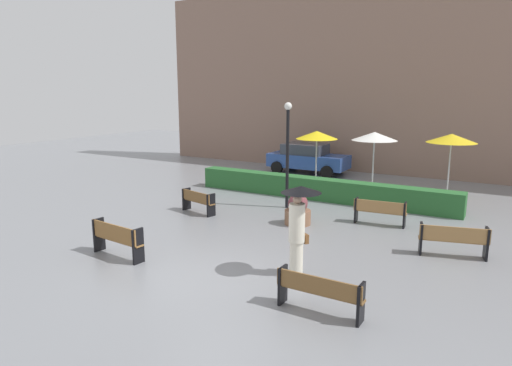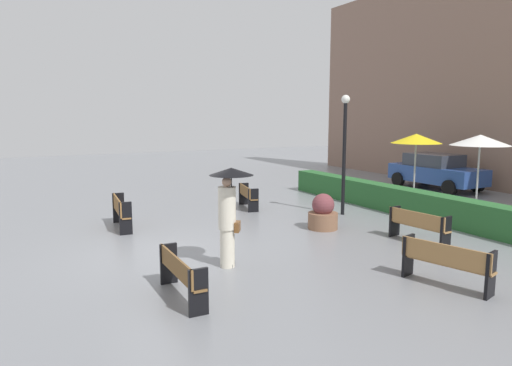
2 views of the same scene
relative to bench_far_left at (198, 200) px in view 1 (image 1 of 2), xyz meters
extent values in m
plane|color=gray|center=(3.87, -4.23, -0.48)|extent=(60.00, 60.00, 0.00)
cube|color=brown|center=(0.01, 0.05, -0.05)|extent=(1.53, 0.60, 0.04)
cube|color=brown|center=(-0.02, -0.09, 0.15)|extent=(1.47, 0.38, 0.36)
cube|color=black|center=(-0.67, 0.19, -0.07)|extent=(0.14, 0.37, 0.81)
cube|color=black|center=(0.68, -0.12, -0.07)|extent=(0.14, 0.37, 0.81)
cube|color=olive|center=(0.87, -4.54, -0.02)|extent=(1.76, 0.40, 0.04)
cube|color=olive|center=(0.86, -4.69, 0.22)|extent=(1.74, 0.19, 0.44)
cube|color=black|center=(0.06, -4.49, -0.02)|extent=(0.09, 0.35, 0.92)
cube|color=black|center=(1.68, -4.64, -0.02)|extent=(0.09, 0.35, 0.92)
cube|color=brown|center=(6.68, -4.73, -0.04)|extent=(1.78, 0.26, 0.04)
cube|color=brown|center=(6.68, -4.87, 0.15)|extent=(1.78, 0.06, 0.35)
cube|color=black|center=(5.85, -4.74, -0.07)|extent=(0.06, 0.34, 0.81)
cube|color=black|center=(7.51, -4.76, -0.07)|extent=(0.06, 0.34, 0.81)
cube|color=#9E7242|center=(6.05, 1.91, -0.04)|extent=(1.70, 0.44, 0.04)
cube|color=#9E7242|center=(6.07, 1.75, 0.16)|extent=(1.68, 0.20, 0.37)
cube|color=black|center=(5.28, 1.82, -0.06)|extent=(0.10, 0.38, 0.83)
cube|color=black|center=(6.83, 1.97, -0.06)|extent=(0.10, 0.38, 0.83)
cube|color=#9E7242|center=(8.52, -0.03, -0.03)|extent=(1.75, 0.71, 0.04)
cube|color=#9E7242|center=(8.56, -0.19, 0.18)|extent=(1.69, 0.48, 0.40)
cube|color=black|center=(7.74, -0.26, -0.05)|extent=(0.15, 0.38, 0.86)
cube|color=black|center=(9.30, 0.15, -0.05)|extent=(0.15, 0.38, 0.86)
cylinder|color=silver|center=(5.48, -3.30, -0.05)|extent=(0.32, 0.32, 0.85)
cube|color=black|center=(5.43, -3.27, -0.44)|extent=(0.41, 0.40, 0.08)
cylinder|color=silver|center=(5.48, -3.30, 0.83)|extent=(0.38, 0.38, 0.92)
sphere|color=tan|center=(5.48, -3.30, 1.40)|extent=(0.21, 0.21, 0.21)
cube|color=brown|center=(5.59, -3.11, 0.42)|extent=(0.29, 0.24, 0.22)
cylinder|color=black|center=(5.54, -3.22, 1.18)|extent=(0.02, 0.02, 0.90)
cone|color=black|center=(5.54, -3.22, 1.63)|extent=(0.95, 0.95, 0.16)
cylinder|color=brown|center=(3.70, 0.57, -0.24)|extent=(0.86, 0.86, 0.48)
sphere|color=brown|center=(3.70, 0.57, 0.24)|extent=(0.65, 0.65, 0.65)
cylinder|color=black|center=(2.42, 2.33, 1.36)|extent=(0.12, 0.12, 3.67)
sphere|color=white|center=(2.42, 2.33, 3.31)|extent=(0.28, 0.28, 0.28)
cylinder|color=silver|center=(2.02, 6.03, 0.74)|extent=(0.06, 0.06, 2.42)
cone|color=yellow|center=(2.02, 6.03, 1.95)|extent=(1.85, 1.85, 0.35)
cylinder|color=silver|center=(4.54, 6.21, 0.76)|extent=(0.06, 0.06, 2.48)
cone|color=white|center=(4.54, 6.21, 2.00)|extent=(1.88, 1.88, 0.35)
cylinder|color=silver|center=(7.45, 6.74, 0.77)|extent=(0.06, 0.06, 2.50)
cone|color=yellow|center=(7.45, 6.74, 2.02)|extent=(1.92, 1.92, 0.35)
cube|color=#28602D|center=(2.94, 4.17, -0.04)|extent=(10.92, 0.70, 0.87)
cube|color=#846656|center=(3.87, 11.77, 4.49)|extent=(28.00, 1.20, 9.94)
cube|color=#28478C|center=(0.14, 9.45, 0.19)|extent=(4.21, 1.76, 0.70)
cube|color=#333842|center=(-0.06, 9.46, 0.82)|extent=(2.21, 1.62, 0.55)
cylinder|color=black|center=(1.57, 10.33, -0.16)|extent=(0.64, 0.22, 0.64)
cylinder|color=black|center=(1.56, 8.58, -0.16)|extent=(0.64, 0.22, 0.64)
cylinder|color=black|center=(-1.29, 10.33, -0.16)|extent=(0.64, 0.22, 0.64)
cylinder|color=black|center=(-1.29, 8.58, -0.16)|extent=(0.64, 0.22, 0.64)
camera|label=1|loc=(9.78, -12.52, 3.86)|focal=31.64mm
camera|label=2|loc=(14.32, -7.34, 2.81)|focal=32.33mm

